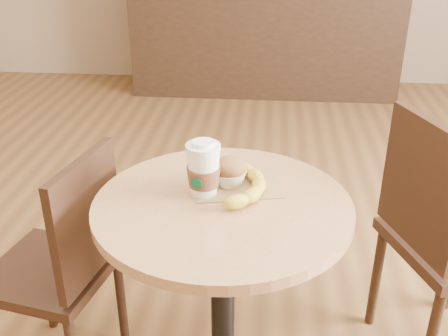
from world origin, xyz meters
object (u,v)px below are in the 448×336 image
(coffee_cup, at_px, (203,171))
(banana, at_px, (242,183))
(chair_left, at_px, (64,263))
(muffin, at_px, (230,171))
(chair_right, at_px, (443,235))
(cafe_table, at_px, (223,269))

(coffee_cup, bearing_deg, banana, 34.37)
(chair_left, bearing_deg, muffin, 102.28)
(chair_right, distance_m, banana, 0.74)
(chair_left, relative_size, muffin, 8.87)
(chair_left, bearing_deg, cafe_table, 91.88)
(coffee_cup, height_order, banana, coffee_cup)
(muffin, bearing_deg, cafe_table, -97.44)
(chair_left, relative_size, banana, 2.91)
(coffee_cup, xyz_separation_m, banana, (0.10, 0.03, -0.05))
(muffin, relative_size, banana, 0.33)
(coffee_cup, distance_m, banana, 0.12)
(cafe_table, height_order, banana, banana)
(coffee_cup, distance_m, muffin, 0.09)
(cafe_table, distance_m, banana, 0.26)
(coffee_cup, relative_size, banana, 0.55)
(cafe_table, bearing_deg, muffin, 82.56)
(chair_left, distance_m, banana, 0.64)
(chair_left, bearing_deg, chair_right, 110.95)
(cafe_table, height_order, chair_left, chair_left)
(cafe_table, height_order, coffee_cup, coffee_cup)
(cafe_table, bearing_deg, banana, 55.99)
(chair_left, height_order, coffee_cup, coffee_cup)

